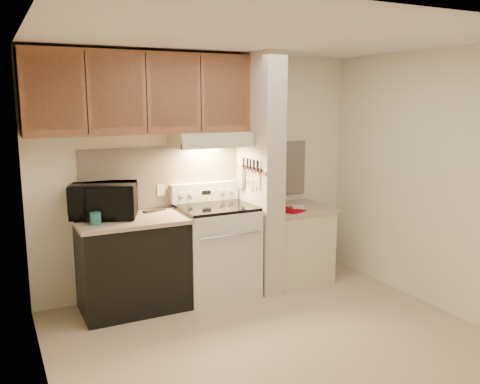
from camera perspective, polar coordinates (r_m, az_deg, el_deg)
floor at (r=4.56m, az=3.52°, el=-16.08°), size 3.60×3.60×0.00m
ceiling at (r=4.11m, az=3.92°, el=16.94°), size 3.60×3.60×0.00m
wall_back at (r=5.48m, az=-4.22°, el=2.18°), size 3.60×2.50×0.02m
wall_left at (r=3.61m, az=-21.80°, el=-2.83°), size 0.02×3.00×2.50m
wall_right at (r=5.28m, az=20.82°, el=1.22°), size 0.02×3.00×2.50m
backsplash at (r=5.47m, az=-4.17°, el=2.01°), size 2.60×0.02×0.63m
range_body at (r=5.35m, az=-2.69°, el=-6.70°), size 0.76×0.65×0.92m
oven_window at (r=5.06m, az=-1.22°, el=-7.22°), size 0.50×0.01×0.30m
oven_handle at (r=4.96m, az=-1.04°, el=-4.92°), size 0.65×0.02×0.02m
cooktop at (r=5.23m, az=-2.73°, el=-1.72°), size 0.74×0.64×0.03m
range_backguard at (r=5.46m, az=-3.96°, el=0.03°), size 0.76×0.08×0.20m
range_display at (r=5.42m, az=-3.78°, el=-0.04°), size 0.10×0.01×0.04m
range_knob_left_outer at (r=5.32m, az=-6.55°, el=-0.29°), size 0.05×0.02×0.05m
range_knob_left_inner at (r=5.35m, az=-5.55°, el=-0.21°), size 0.05×0.02×0.05m
range_knob_right_inner at (r=5.49m, az=-2.04°, el=0.10°), size 0.05×0.02×0.05m
range_knob_right_outer at (r=5.53m, az=-1.10°, el=0.19°), size 0.05×0.02×0.05m
dishwasher_front at (r=5.09m, az=-11.92°, el=-8.11°), size 1.00×0.63×0.87m
left_countertop at (r=4.96m, az=-12.11°, el=-3.12°), size 1.04×0.67×0.04m
spoon_rest at (r=5.22m, az=-9.60°, el=-2.05°), size 0.25×0.14×0.02m
teal_jar at (r=4.78m, az=-15.91°, el=-2.89°), size 0.10×0.10×0.11m
outlet at (r=5.32m, az=-8.88°, el=0.20°), size 0.08×0.01×0.12m
microwave at (r=5.01m, az=-15.03°, el=-0.93°), size 0.71×0.59×0.33m
partition_pillar at (r=5.39m, az=2.23°, el=2.06°), size 0.22×0.70×2.50m
pillar_trim at (r=5.33m, az=1.14°, el=2.51°), size 0.01×0.70×0.04m
knife_strip at (r=5.28m, az=1.33°, el=2.66°), size 0.02×0.42×0.04m
knife_blade_a at (r=5.16m, az=1.97°, el=1.35°), size 0.01×0.03×0.16m
knife_handle_a at (r=5.13m, az=2.02°, el=3.00°), size 0.02×0.02×0.10m
knife_blade_b at (r=5.22m, az=1.59°, el=1.36°), size 0.01×0.04×0.18m
knife_handle_b at (r=5.20m, az=1.58°, el=3.10°), size 0.02×0.02×0.10m
knife_blade_c at (r=5.30m, az=1.17°, el=1.37°), size 0.01×0.04×0.20m
knife_handle_c at (r=5.27m, az=1.17°, el=3.20°), size 0.02×0.02×0.10m
knife_blade_d at (r=5.35m, az=0.85°, el=1.68°), size 0.01×0.04×0.16m
knife_handle_d at (r=5.33m, az=0.86°, el=3.27°), size 0.02×0.02×0.10m
knife_blade_e at (r=5.44m, az=0.38°, el=1.72°), size 0.01×0.04×0.18m
knife_handle_e at (r=5.41m, az=0.41°, el=3.38°), size 0.02×0.02×0.10m
oven_mitt at (r=5.49m, az=0.16°, el=1.60°), size 0.03×0.10×0.23m
right_cab_base at (r=5.80m, az=6.17°, el=-5.94°), size 0.70×0.60×0.81m
right_countertop at (r=5.70m, az=6.26°, el=-1.83°), size 0.74×0.64×0.04m
red_folder at (r=5.47m, az=5.53°, el=-2.06°), size 0.32×0.36×0.01m
white_box at (r=5.58m, az=6.39°, el=-1.70°), size 0.14×0.10×0.04m
range_hood at (r=5.24m, az=-3.36°, el=5.94°), size 0.78×0.44×0.15m
hood_lip at (r=5.05m, az=-2.40°, el=5.27°), size 0.78×0.04×0.06m
upper_cabinets at (r=5.04m, az=-10.98°, el=10.83°), size 2.18×0.33×0.77m
cab_door_a at (r=4.72m, az=-20.19°, el=10.43°), size 0.46×0.01×0.63m
cab_gap_a at (r=4.76m, az=-16.88°, el=10.62°), size 0.01×0.01×0.73m
cab_door_b at (r=4.81m, az=-13.63°, el=10.76°), size 0.46×0.01×0.63m
cab_gap_b at (r=4.88m, az=-10.46°, el=10.87°), size 0.01×0.01×0.73m
cab_door_c at (r=4.97m, az=-7.39°, el=10.94°), size 0.46×0.01×0.63m
cab_gap_c at (r=5.06m, az=-4.42°, el=10.98°), size 0.01×0.01×0.73m
cab_door_d at (r=5.17m, az=-1.57°, el=11.00°), size 0.46×0.01×0.63m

